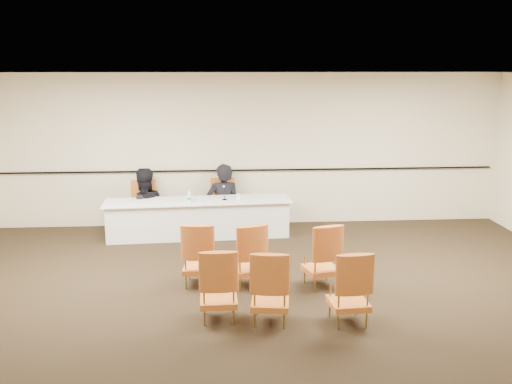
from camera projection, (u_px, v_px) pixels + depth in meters
floor at (268, 303)px, 7.67m from camera, size 10.00×10.00×0.00m
ceiling at (270, 76)px, 7.01m from camera, size 10.00×10.00×0.00m
wall_back at (250, 150)px, 11.24m from camera, size 10.00×0.04×3.00m
wall_rail at (250, 170)px, 11.28m from camera, size 9.80×0.04×0.03m
panel_table at (198, 218)px, 10.61m from camera, size 3.48×1.00×0.69m
panelist_main at (223, 210)px, 11.18m from camera, size 0.72×0.51×1.84m
panelist_main_chair at (223, 204)px, 11.16m from camera, size 0.53×0.53×0.95m
panelist_second at (144, 213)px, 10.99m from camera, size 1.04×0.92×1.78m
panelist_second_chair at (144, 206)px, 10.96m from camera, size 0.53×0.53×0.95m
papers at (225, 200)px, 10.56m from camera, size 0.37×0.35×0.00m
microphone at (225, 193)px, 10.52m from camera, size 0.11×0.19×0.26m
water_bottle at (189, 196)px, 10.41m from camera, size 0.08×0.08×0.21m
drinking_glass at (200, 199)px, 10.40m from camera, size 0.07×0.07×0.10m
coffee_cup at (238, 197)px, 10.50m from camera, size 0.09×0.09×0.12m
aud_chair_front_left at (200, 253)px, 8.22m from camera, size 0.54×0.54×0.95m
aud_chair_front_mid at (247, 254)px, 8.18m from camera, size 0.63×0.63×0.95m
aud_chair_front_right at (322, 255)px, 8.17m from camera, size 0.61×0.61×0.95m
aud_chair_back_left at (218, 283)px, 7.09m from camera, size 0.51×0.51×0.95m
aud_chair_back_mid at (270, 286)px, 7.01m from camera, size 0.57×0.57×0.95m
aud_chair_back_right at (349, 286)px, 7.00m from camera, size 0.54×0.54×0.95m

